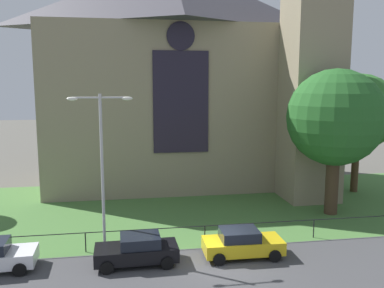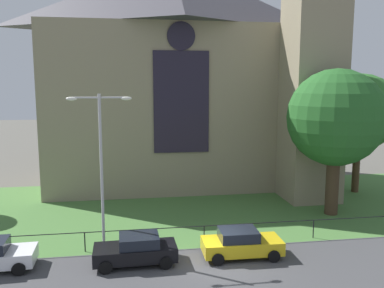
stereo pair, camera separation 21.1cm
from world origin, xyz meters
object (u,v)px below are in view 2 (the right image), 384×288
church_building (182,71)px  parked_car_black (136,250)px  streetlamp_near (101,154)px  tree_right_far (359,112)px  parked_car_yellow (241,243)px  tree_right_near (336,118)px

church_building → parked_car_black: (-4.66, -17.41, -9.53)m
church_building → streetlamp_near: size_ratio=3.01×
tree_right_far → parked_car_black: (-18.75, -11.32, -6.06)m
tree_right_far → parked_car_yellow: (-13.22, -11.31, -6.06)m
streetlamp_near → tree_right_near: bearing=15.2°
tree_right_near → parked_car_black: tree_right_near is taller
tree_right_near → parked_car_yellow: size_ratio=2.41×
tree_right_far → parked_car_yellow: 18.42m
tree_right_near → parked_car_yellow: 11.91m
church_building → tree_right_far: 15.73m
church_building → tree_right_near: size_ratio=2.55×
tree_right_far → tree_right_near: bearing=-133.1°
tree_right_far → streetlamp_near: bearing=-155.2°
tree_right_far → streetlamp_near: (-20.48, -9.48, -1.34)m
tree_right_near → streetlamp_near: tree_right_near is taller
church_building → parked_car_yellow: size_ratio=6.14×
tree_right_near → church_building: bearing=128.9°
tree_right_near → parked_car_black: (-13.82, -6.05, -6.06)m
church_building → parked_car_black: bearing=-105.0°
tree_right_near → tree_right_far: (4.93, 5.27, -0.01)m
parked_car_black → church_building: bearing=-106.2°
church_building → tree_right_far: size_ratio=2.60×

